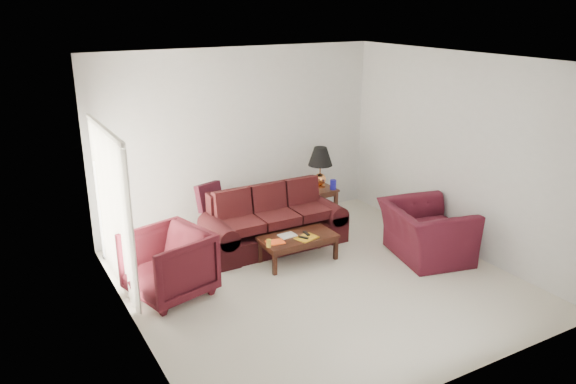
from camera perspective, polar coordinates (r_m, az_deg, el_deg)
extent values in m
plane|color=beige|center=(7.89, 3.08, -8.98)|extent=(5.00, 5.00, 0.00)
cube|color=silver|center=(7.74, -17.51, -1.70)|extent=(0.10, 2.00, 2.16)
cube|color=black|center=(9.03, -8.01, -0.48)|extent=(0.48, 0.33, 0.46)
cube|color=#B8B7BC|center=(9.66, 2.40, 0.37)|extent=(0.14, 0.08, 0.13)
cylinder|color=#1D19A3|center=(9.82, 4.60, 0.75)|extent=(0.12, 0.12, 0.17)
cube|color=silver|center=(9.96, 2.19, 1.04)|extent=(0.15, 0.18, 0.05)
imported|color=#3E0E15|center=(7.49, -12.05, -7.18)|extent=(1.19, 1.17, 0.89)
imported|color=#3F0E19|center=(8.66, 13.84, -3.94)|extent=(1.35, 1.47, 0.82)
cube|color=#E84A17|center=(8.07, -1.31, -5.12)|extent=(0.28, 0.22, 0.01)
cube|color=white|center=(8.30, -0.06, -4.43)|extent=(0.26, 0.20, 0.01)
cube|color=#BC8516|center=(8.22, 1.90, -4.66)|extent=(0.36, 0.30, 0.02)
cube|color=black|center=(8.18, 1.58, -4.63)|extent=(0.12, 0.15, 0.02)
cube|color=black|center=(8.32, 1.88, -4.22)|extent=(0.07, 0.16, 0.02)
cylinder|color=gold|center=(7.91, -1.97, -5.23)|extent=(0.07, 0.07, 0.12)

